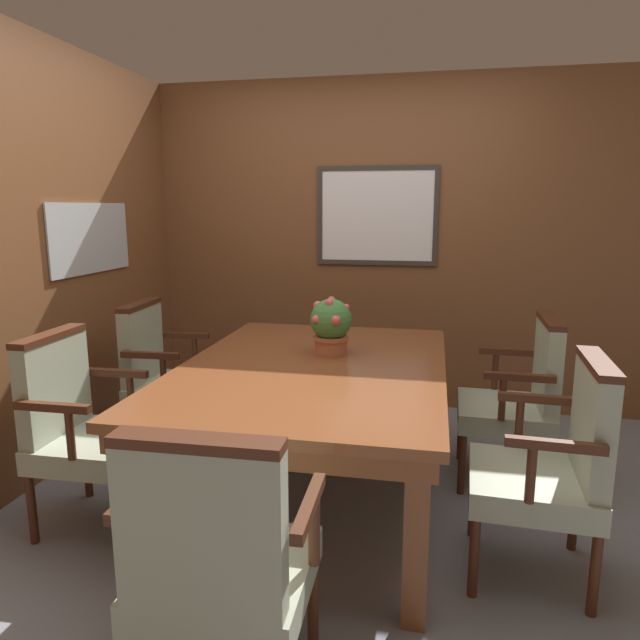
{
  "coord_description": "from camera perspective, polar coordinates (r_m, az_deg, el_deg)",
  "views": [
    {
      "loc": [
        0.59,
        -2.65,
        1.52
      ],
      "look_at": [
        0.0,
        0.23,
        0.93
      ],
      "focal_mm": 32.0,
      "sensor_mm": 36.0,
      "label": 1
    }
  ],
  "objects": [
    {
      "name": "dining_table",
      "position": [
        2.93,
        -0.58,
        -6.08
      ],
      "size": [
        1.32,
        1.91,
        0.73
      ],
      "color": "brown",
      "rests_on": "ground_plane"
    },
    {
      "name": "potted_plant",
      "position": [
        3.07,
        1.09,
        -0.51
      ],
      "size": [
        0.22,
        0.23,
        0.31
      ],
      "color": "#B2603D",
      "rests_on": "dining_table"
    },
    {
      "name": "wall_back",
      "position": [
        4.38,
        3.72,
        7.37
      ],
      "size": [
        7.2,
        0.08,
        2.45
      ],
      "color": "brown",
      "rests_on": "ground_plane"
    },
    {
      "name": "chair_left_near",
      "position": [
        2.99,
        -22.69,
        -9.53
      ],
      "size": [
        0.51,
        0.56,
        0.94
      ],
      "rotation": [
        0.0,
        0.0,
        1.59
      ],
      "color": "#472314",
      "rests_on": "ground_plane"
    },
    {
      "name": "chair_right_near",
      "position": [
        2.56,
        22.31,
        -13.0
      ],
      "size": [
        0.53,
        0.57,
        0.94
      ],
      "rotation": [
        0.0,
        0.0,
        -1.63
      ],
      "color": "#472314",
      "rests_on": "ground_plane"
    },
    {
      "name": "chair_left_far",
      "position": [
        3.72,
        -15.41,
        -5.03
      ],
      "size": [
        0.53,
        0.58,
        0.94
      ],
      "rotation": [
        0.0,
        0.0,
        1.63
      ],
      "color": "#472314",
      "rests_on": "ground_plane"
    },
    {
      "name": "wall_left",
      "position": [
        3.44,
        -27.72,
        5.05
      ],
      "size": [
        0.08,
        7.2,
        2.45
      ],
      "color": "brown",
      "rests_on": "ground_plane"
    },
    {
      "name": "chair_right_far",
      "position": [
        3.34,
        19.34,
        -7.11
      ],
      "size": [
        0.51,
        0.56,
        0.94
      ],
      "rotation": [
        0.0,
        0.0,
        -1.6
      ],
      "color": "#472314",
      "rests_on": "ground_plane"
    },
    {
      "name": "ground_plane",
      "position": [
        3.11,
        -0.99,
        -17.98
      ],
      "size": [
        14.0,
        14.0,
        0.0
      ],
      "primitive_type": "plane",
      "color": "gray"
    },
    {
      "name": "chair_head_near",
      "position": [
        1.83,
        -10.01,
        -22.64
      ],
      "size": [
        0.56,
        0.51,
        0.94
      ],
      "rotation": [
        0.0,
        0.0,
        3.16
      ],
      "color": "#472314",
      "rests_on": "ground_plane"
    }
  ]
}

